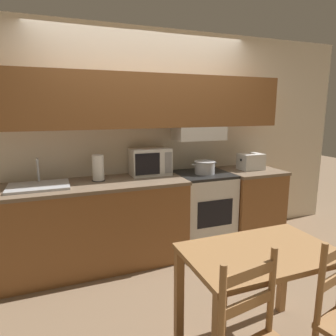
{
  "coord_description": "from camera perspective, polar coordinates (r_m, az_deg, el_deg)",
  "views": [
    {
      "loc": [
        -1.03,
        -3.39,
        1.65
      ],
      "look_at": [
        0.05,
        -0.58,
        1.05
      ],
      "focal_mm": 32.0,
      "sensor_mm": 36.0,
      "label": 1
    }
  ],
  "objects": [
    {
      "name": "lower_counter_right_stub",
      "position": [
        4.0,
        15.16,
        -6.6
      ],
      "size": [
        0.68,
        0.67,
        0.9
      ],
      "color": "brown",
      "rests_on": "ground_plane"
    },
    {
      "name": "stove_range",
      "position": [
        3.69,
        6.58,
        -7.84
      ],
      "size": [
        0.63,
        0.61,
        0.9
      ],
      "color": "silver",
      "rests_on": "ground_plane"
    },
    {
      "name": "wall_back",
      "position": [
        3.49,
        -3.61,
        8.37
      ],
      "size": [
        5.58,
        0.38,
        2.55
      ],
      "color": "silver",
      "rests_on": "ground_plane"
    },
    {
      "name": "ground_plane",
      "position": [
        3.9,
        -3.83,
        -13.82
      ],
      "size": [
        16.0,
        16.0,
        0.0
      ],
      "primitive_type": "plane",
      "color": "#7F664C"
    },
    {
      "name": "lower_counter_main",
      "position": [
        3.31,
        -13.33,
        -10.34
      ],
      "size": [
        1.88,
        0.67,
        0.9
      ],
      "color": "brown",
      "rests_on": "ground_plane"
    },
    {
      "name": "microwave",
      "position": [
        3.44,
        -3.45,
        1.23
      ],
      "size": [
        0.45,
        0.29,
        0.31
      ],
      "color": "silver",
      "rests_on": "lower_counter_main"
    },
    {
      "name": "dining_table",
      "position": [
        2.17,
        16.99,
        -17.74
      ],
      "size": [
        1.0,
        0.61,
        0.74
      ],
      "color": "#9E7042",
      "rests_on": "ground_plane"
    },
    {
      "name": "cooking_pot",
      "position": [
        3.51,
        7.01,
        0.19
      ],
      "size": [
        0.32,
        0.25,
        0.15
      ],
      "color": "#B7BABF",
      "rests_on": "stove_range"
    },
    {
      "name": "toaster",
      "position": [
        3.88,
        15.52,
        1.2
      ],
      "size": [
        0.3,
        0.22,
        0.2
      ],
      "color": "silver",
      "rests_on": "lower_counter_right_stub"
    },
    {
      "name": "paper_towel_roll",
      "position": [
        3.23,
        -13.17,
        0.0
      ],
      "size": [
        0.14,
        0.14,
        0.27
      ],
      "color": "black",
      "rests_on": "lower_counter_main"
    },
    {
      "name": "sink_basin",
      "position": [
        3.15,
        -23.44,
        -3.12
      ],
      "size": [
        0.57,
        0.41,
        0.27
      ],
      "color": "#B7BABF",
      "rests_on": "lower_counter_main"
    }
  ]
}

